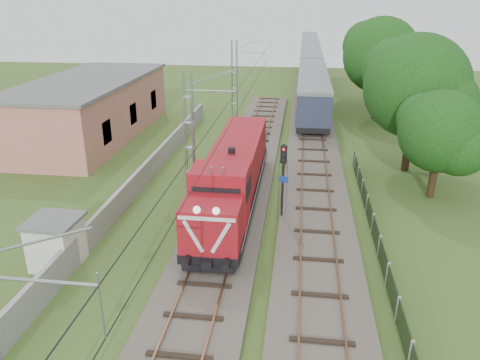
# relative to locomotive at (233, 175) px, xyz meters

# --- Properties ---
(ground) EXTENTS (140.00, 140.00, 0.00)m
(ground) POSITION_rel_locomotive_xyz_m (0.00, -10.30, -2.14)
(ground) COLOR #3E5821
(ground) RESTS_ON ground
(track_main) EXTENTS (4.20, 70.00, 0.45)m
(track_main) POSITION_rel_locomotive_xyz_m (0.00, -3.30, -1.96)
(track_main) COLOR #6B6054
(track_main) RESTS_ON ground
(track_side) EXTENTS (4.20, 80.00, 0.45)m
(track_side) POSITION_rel_locomotive_xyz_m (5.00, 9.70, -1.96)
(track_side) COLOR #6B6054
(track_side) RESTS_ON ground
(catenary) EXTENTS (3.31, 70.00, 8.00)m
(catenary) POSITION_rel_locomotive_xyz_m (-2.95, 1.70, 1.91)
(catenary) COLOR gray
(catenary) RESTS_ON ground
(boundary_wall) EXTENTS (0.25, 40.00, 1.50)m
(boundary_wall) POSITION_rel_locomotive_xyz_m (-6.50, 1.70, -1.39)
(boundary_wall) COLOR #9E9E99
(boundary_wall) RESTS_ON ground
(station_building) EXTENTS (8.40, 20.40, 5.22)m
(station_building) POSITION_rel_locomotive_xyz_m (-15.00, 13.70, 0.49)
(station_building) COLOR #C47369
(station_building) RESTS_ON ground
(fence) EXTENTS (0.12, 32.00, 1.20)m
(fence) POSITION_rel_locomotive_xyz_m (8.00, -7.30, -1.54)
(fence) COLOR black
(fence) RESTS_ON ground
(locomotive) EXTENTS (2.83, 16.15, 4.10)m
(locomotive) POSITION_rel_locomotive_xyz_m (0.00, 0.00, 0.00)
(locomotive) COLOR black
(locomotive) RESTS_ON ground
(coach_rake) EXTENTS (3.15, 70.17, 3.64)m
(coach_rake) POSITION_rel_locomotive_xyz_m (5.00, 49.76, 0.46)
(coach_rake) COLOR black
(coach_rake) RESTS_ON ground
(signal_post) EXTENTS (0.50, 0.40, 4.59)m
(signal_post) POSITION_rel_locomotive_xyz_m (3.02, -1.38, 1.02)
(signal_post) COLOR black
(signal_post) RESTS_ON ground
(relay_hut) EXTENTS (2.43, 2.43, 2.42)m
(relay_hut) POSITION_rel_locomotive_xyz_m (-7.40, -7.50, -0.92)
(relay_hut) COLOR silver
(relay_hut) RESTS_ON ground
(tree_a) EXTENTS (5.34, 5.08, 6.92)m
(tree_a) POSITION_rel_locomotive_xyz_m (12.42, 3.24, 2.17)
(tree_a) COLOR #3D2519
(tree_a) RESTS_ON ground
(tree_b) EXTENTS (7.59, 7.23, 9.84)m
(tree_b) POSITION_rel_locomotive_xyz_m (11.78, 8.09, 4.00)
(tree_b) COLOR #3D2519
(tree_b) RESTS_ON ground
(tree_c) EXTENTS (7.89, 7.52, 10.23)m
(tree_c) POSITION_rel_locomotive_xyz_m (11.63, 23.68, 4.24)
(tree_c) COLOR #3D2519
(tree_c) RESTS_ON ground
(tree_d) EXTENTS (6.06, 5.77, 7.85)m
(tree_d) POSITION_rel_locomotive_xyz_m (12.72, 30.93, 2.76)
(tree_d) COLOR #3D2519
(tree_d) RESTS_ON ground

